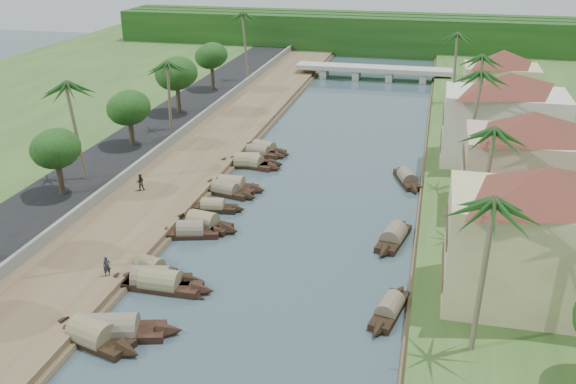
% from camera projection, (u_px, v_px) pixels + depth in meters
% --- Properties ---
extents(ground, '(220.00, 220.00, 0.00)m').
position_uv_depth(ground, '(277.00, 271.00, 52.42)').
color(ground, '#364951').
rests_on(ground, ground).
extents(left_bank, '(10.00, 180.00, 0.80)m').
position_uv_depth(left_bank, '(184.00, 167.00, 73.59)').
color(left_bank, brown).
rests_on(left_bank, ground).
extents(right_bank, '(16.00, 180.00, 1.20)m').
position_uv_depth(right_bank, '(503.00, 192.00, 66.18)').
color(right_bank, '#315421').
rests_on(right_bank, ground).
extents(road, '(8.00, 180.00, 1.40)m').
position_uv_depth(road, '(116.00, 159.00, 75.26)').
color(road, black).
rests_on(road, ground).
extents(retaining_wall, '(0.40, 180.00, 1.10)m').
position_uv_depth(retaining_wall, '(150.00, 157.00, 74.11)').
color(retaining_wall, slate).
rests_on(retaining_wall, left_bank).
extents(treeline, '(120.00, 14.00, 8.00)m').
position_uv_depth(treeline, '(387.00, 34.00, 140.74)').
color(treeline, '#113C10').
rests_on(treeline, ground).
extents(bridge, '(28.00, 4.00, 2.40)m').
position_uv_depth(bridge, '(373.00, 70.00, 116.46)').
color(bridge, '#A5A39A').
rests_on(bridge, ground).
extents(building_near, '(14.85, 14.85, 10.20)m').
position_uv_depth(building_near, '(537.00, 235.00, 44.18)').
color(building_near, beige).
rests_on(building_near, right_bank).
extents(building_mid, '(14.11, 14.11, 9.70)m').
position_uv_depth(building_mid, '(527.00, 162.00, 58.44)').
color(building_mid, tan).
rests_on(building_mid, right_bank).
extents(building_far, '(15.59, 15.59, 10.20)m').
position_uv_depth(building_far, '(504.00, 117.00, 71.14)').
color(building_far, beige).
rests_on(building_far, right_bank).
extents(building_distant, '(12.62, 12.62, 9.20)m').
position_uv_depth(building_distant, '(500.00, 82.00, 89.10)').
color(building_distant, beige).
rests_on(building_distant, right_bank).
extents(sampan_0, '(9.80, 4.36, 2.49)m').
position_uv_depth(sampan_0, '(114.00, 331.00, 43.94)').
color(sampan_0, black).
rests_on(sampan_0, ground).
extents(sampan_1, '(8.69, 4.20, 2.49)m').
position_uv_depth(sampan_1, '(92.00, 336.00, 43.36)').
color(sampan_1, black).
rests_on(sampan_1, ground).
extents(sampan_2, '(9.03, 2.14, 2.36)m').
position_uv_depth(sampan_2, '(161.00, 284.00, 49.72)').
color(sampan_2, black).
rests_on(sampan_2, ground).
extents(sampan_3, '(8.82, 3.60, 2.31)m').
position_uv_depth(sampan_3, '(151.00, 280.00, 50.20)').
color(sampan_3, black).
rests_on(sampan_3, ground).
extents(sampan_4, '(6.59, 3.05, 1.89)m').
position_uv_depth(sampan_4, '(149.00, 267.00, 52.09)').
color(sampan_4, black).
rests_on(sampan_4, ground).
extents(sampan_5, '(7.85, 3.22, 2.41)m').
position_uv_depth(sampan_5, '(203.00, 224.00, 59.64)').
color(sampan_5, black).
rests_on(sampan_5, ground).
extents(sampan_6, '(7.29, 3.47, 2.14)m').
position_uv_depth(sampan_6, '(191.00, 232.00, 58.10)').
color(sampan_6, black).
rests_on(sampan_6, ground).
extents(sampan_7, '(6.70, 2.09, 1.81)m').
position_uv_depth(sampan_7, '(213.00, 207.00, 63.22)').
color(sampan_7, black).
rests_on(sampan_7, ground).
extents(sampan_8, '(7.76, 2.20, 2.38)m').
position_uv_depth(sampan_8, '(231.00, 186.00, 68.19)').
color(sampan_8, black).
rests_on(sampan_8, ground).
extents(sampan_9, '(7.77, 3.34, 1.97)m').
position_uv_depth(sampan_9, '(225.00, 191.00, 67.08)').
color(sampan_9, black).
rests_on(sampan_9, ground).
extents(sampan_10, '(8.19, 3.33, 2.21)m').
position_uv_depth(sampan_10, '(251.00, 163.00, 74.82)').
color(sampan_10, black).
rests_on(sampan_10, ground).
extents(sampan_11, '(8.88, 3.24, 2.46)m').
position_uv_depth(sampan_11, '(247.00, 163.00, 74.90)').
color(sampan_11, black).
rests_on(sampan_11, ground).
extents(sampan_12, '(7.82, 2.47, 1.88)m').
position_uv_depth(sampan_12, '(258.00, 153.00, 78.36)').
color(sampan_12, black).
rests_on(sampan_12, ground).
extents(sampan_13, '(7.87, 3.91, 2.14)m').
position_uv_depth(sampan_13, '(264.00, 149.00, 79.51)').
color(sampan_13, black).
rests_on(sampan_13, ground).
extents(sampan_14, '(2.94, 7.68, 1.88)m').
position_uv_depth(sampan_14, '(389.00, 309.00, 46.43)').
color(sampan_14, black).
rests_on(sampan_14, ground).
extents(sampan_15, '(3.23, 8.21, 2.16)m').
position_uv_depth(sampan_15, '(393.00, 237.00, 57.11)').
color(sampan_15, black).
rests_on(sampan_15, ground).
extents(sampan_16, '(3.96, 8.00, 1.98)m').
position_uv_depth(sampan_16, '(407.00, 179.00, 70.27)').
color(sampan_16, black).
rests_on(sampan_16, ground).
extents(canoe_1, '(5.03, 2.46, 0.82)m').
position_uv_depth(canoe_1, '(180.00, 290.00, 49.46)').
color(canoe_1, black).
rests_on(canoe_1, ground).
extents(canoe_2, '(5.32, 1.98, 0.77)m').
position_uv_depth(canoe_2, '(252.00, 164.00, 75.59)').
color(canoe_2, black).
rests_on(canoe_2, ground).
extents(palm_0, '(3.20, 3.20, 11.81)m').
position_uv_depth(palm_0, '(491.00, 205.00, 36.95)').
color(palm_0, '#76694E').
rests_on(palm_0, ground).
extents(palm_1, '(3.20, 3.20, 11.12)m').
position_uv_depth(palm_1, '(491.00, 132.00, 52.13)').
color(palm_1, '#76694E').
rests_on(palm_1, ground).
extents(palm_2, '(3.20, 3.20, 13.33)m').
position_uv_depth(palm_2, '(476.00, 75.00, 62.23)').
color(palm_2, '#76694E').
rests_on(palm_2, ground).
extents(palm_3, '(3.20, 3.20, 11.63)m').
position_uv_depth(palm_3, '(477.00, 58.00, 78.60)').
color(palm_3, '#76694E').
rests_on(palm_3, ground).
extents(palm_5, '(3.20, 3.20, 11.66)m').
position_uv_depth(palm_5, '(73.00, 86.00, 63.90)').
color(palm_5, '#76694E').
rests_on(palm_5, ground).
extents(palm_6, '(3.20, 3.20, 10.19)m').
position_uv_depth(palm_6, '(167.00, 65.00, 80.78)').
color(palm_6, '#76694E').
rests_on(palm_6, ground).
extents(palm_7, '(3.20, 3.20, 11.71)m').
position_uv_depth(palm_7, '(459.00, 36.00, 93.90)').
color(palm_7, '#76694E').
rests_on(palm_7, ground).
extents(palm_8, '(3.20, 3.20, 12.65)m').
position_uv_depth(palm_8, '(246.00, 15.00, 106.64)').
color(palm_8, '#76694E').
rests_on(palm_8, ground).
extents(tree_2, '(4.55, 4.55, 6.59)m').
position_uv_depth(tree_2, '(56.00, 149.00, 62.06)').
color(tree_2, '#483929').
rests_on(tree_2, ground).
extents(tree_3, '(4.80, 4.80, 6.60)m').
position_uv_depth(tree_3, '(129.00, 108.00, 76.20)').
color(tree_3, '#483929').
rests_on(tree_3, ground).
extents(tree_4, '(5.39, 5.39, 7.81)m').
position_uv_depth(tree_4, '(177.00, 74.00, 89.24)').
color(tree_4, '#483929').
rests_on(tree_4, ground).
extents(tree_5, '(4.72, 4.72, 7.37)m').
position_uv_depth(tree_5, '(212.00, 56.00, 102.34)').
color(tree_5, '#483929').
rests_on(tree_5, ground).
extents(tree_6, '(4.58, 4.58, 6.75)m').
position_uv_depth(tree_6, '(548.00, 117.00, 72.75)').
color(tree_6, '#483929').
rests_on(tree_6, ground).
extents(person_near, '(0.70, 0.69, 1.63)m').
position_uv_depth(person_near, '(107.00, 266.00, 49.78)').
color(person_near, '#23252A').
rests_on(person_near, left_bank).
extents(person_far, '(1.05, 0.96, 1.75)m').
position_uv_depth(person_far, '(140.00, 182.00, 65.95)').
color(person_far, '#332A24').
rests_on(person_far, left_bank).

